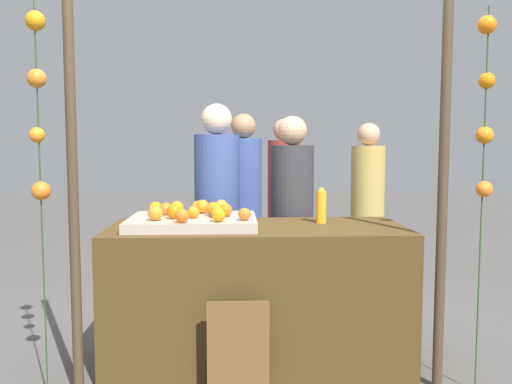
{
  "coord_description": "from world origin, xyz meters",
  "views": [
    {
      "loc": [
        -0.15,
        -3.36,
        1.38
      ],
      "look_at": [
        0.0,
        0.15,
        1.06
      ],
      "focal_mm": 38.31,
      "sensor_mm": 36.0,
      "label": 1
    }
  ],
  "objects": [
    {
      "name": "orange_12",
      "position": [
        -0.25,
        -0.04,
        0.96
      ],
      "size": [
        0.08,
        0.08,
        0.08
      ],
      "primitive_type": "sphere",
      "color": "orange",
      "rests_on": "orange_tray"
    },
    {
      "name": "garland_strand_right",
      "position": [
        1.2,
        -0.49,
        1.57
      ],
      "size": [
        0.11,
        0.1,
        2.1
      ],
      "color": "#2D4C23",
      "rests_on": "ground_plane"
    },
    {
      "name": "garland_strand_left",
      "position": [
        -1.15,
        -0.49,
        1.57
      ],
      "size": [
        0.1,
        0.11,
        2.1
      ],
      "color": "#2D4C23",
      "rests_on": "ground_plane"
    },
    {
      "name": "orange_7",
      "position": [
        -0.61,
        -0.15,
        0.97
      ],
      "size": [
        0.09,
        0.09,
        0.09
      ],
      "primitive_type": "sphere",
      "color": "orange",
      "rests_on": "orange_tray"
    },
    {
      "name": "orange_9",
      "position": [
        -0.2,
        0.01,
        0.96
      ],
      "size": [
        0.08,
        0.08,
        0.08
      ],
      "primitive_type": "sphere",
      "color": "orange",
      "rests_on": "orange_tray"
    },
    {
      "name": "orange_3",
      "position": [
        -0.64,
        0.12,
        0.96
      ],
      "size": [
        0.08,
        0.08,
        0.08
      ],
      "primitive_type": "sphere",
      "color": "orange",
      "rests_on": "orange_tray"
    },
    {
      "name": "orange_0",
      "position": [
        -0.44,
        -0.25,
        0.96
      ],
      "size": [
        0.08,
        0.08,
        0.08
      ],
      "primitive_type": "sphere",
      "color": "orange",
      "rests_on": "orange_tray"
    },
    {
      "name": "crowd_person_1",
      "position": [
        0.37,
        2.26,
        0.76
      ],
      "size": [
        0.33,
        0.33,
        1.63
      ],
      "color": "maroon",
      "rests_on": "ground_plane"
    },
    {
      "name": "orange_4",
      "position": [
        -0.23,
        0.22,
        0.96
      ],
      "size": [
        0.08,
        0.08,
        0.08
      ],
      "primitive_type": "sphere",
      "color": "orange",
      "rests_on": "orange_tray"
    },
    {
      "name": "canopy_post_right",
      "position": [
        1.0,
        -0.44,
        1.09
      ],
      "size": [
        0.06,
        0.06,
        2.18
      ],
      "primitive_type": "cylinder",
      "color": "#473828",
      "rests_on": "ground_plane"
    },
    {
      "name": "orange_tray",
      "position": [
        -0.4,
        -0.0,
        0.89
      ],
      "size": [
        0.78,
        0.61,
        0.06
      ],
      "primitive_type": "cube",
      "color": "#B2AD99",
      "rests_on": "stall_counter"
    },
    {
      "name": "orange_14",
      "position": [
        -0.57,
        0.1,
        0.96
      ],
      "size": [
        0.08,
        0.08,
        0.08
      ],
      "primitive_type": "sphere",
      "color": "orange",
      "rests_on": "orange_tray"
    },
    {
      "name": "canopy_post_left",
      "position": [
        -1.0,
        -0.44,
        1.09
      ],
      "size": [
        0.06,
        0.06,
        2.18
      ],
      "primitive_type": "cylinder",
      "color": "#473828",
      "rests_on": "ground_plane"
    },
    {
      "name": "orange_8",
      "position": [
        -0.38,
        0.24,
        0.96
      ],
      "size": [
        0.08,
        0.08,
        0.08
      ],
      "primitive_type": "sphere",
      "color": "orange",
      "rests_on": "orange_tray"
    },
    {
      "name": "vendor_right",
      "position": [
        0.29,
        0.61,
        0.73
      ],
      "size": [
        0.32,
        0.32,
        1.57
      ],
      "color": "#333338",
      "rests_on": "ground_plane"
    },
    {
      "name": "orange_10",
      "position": [
        -0.5,
        -0.08,
        0.97
      ],
      "size": [
        0.09,
        0.09,
        0.09
      ],
      "primitive_type": "sphere",
      "color": "orange",
      "rests_on": "orange_tray"
    },
    {
      "name": "orange_5",
      "position": [
        -0.27,
        0.04,
        0.97
      ],
      "size": [
        0.09,
        0.09,
        0.09
      ],
      "primitive_type": "sphere",
      "color": "orange",
      "rests_on": "orange_tray"
    },
    {
      "name": "ground_plane",
      "position": [
        0.0,
        0.0,
        0.0
      ],
      "size": [
        24.0,
        24.0,
        0.0
      ],
      "primitive_type": "plane",
      "color": "#565451"
    },
    {
      "name": "crowd_person_0",
      "position": [
        1.12,
        1.7,
        0.73
      ],
      "size": [
        0.31,
        0.31,
        1.57
      ],
      "color": "tan",
      "rests_on": "ground_plane"
    },
    {
      "name": "orange_1",
      "position": [
        -0.23,
        -0.22,
        0.96
      ],
      "size": [
        0.08,
        0.08,
        0.08
      ],
      "primitive_type": "sphere",
      "color": "orange",
      "rests_on": "orange_tray"
    },
    {
      "name": "juice_bottle",
      "position": [
        0.42,
        0.11,
        0.97
      ],
      "size": [
        0.07,
        0.07,
        0.23
      ],
      "color": "gold",
      "rests_on": "stall_counter"
    },
    {
      "name": "crowd_person_2",
      "position": [
        -0.05,
        1.54,
        0.76
      ],
      "size": [
        0.33,
        0.33,
        1.64
      ],
      "color": "#384C8C",
      "rests_on": "ground_plane"
    },
    {
      "name": "orange_11",
      "position": [
        -0.51,
        0.17,
        0.96
      ],
      "size": [
        0.08,
        0.08,
        0.08
      ],
      "primitive_type": "sphere",
      "color": "orange",
      "rests_on": "orange_tray"
    },
    {
      "name": "vendor_left",
      "position": [
        -0.27,
        0.66,
        0.77
      ],
      "size": [
        0.33,
        0.33,
        1.66
      ],
      "color": "#384C8C",
      "rests_on": "ground_plane"
    },
    {
      "name": "orange_2",
      "position": [
        -0.39,
        -0.06,
        0.96
      ],
      "size": [
        0.07,
        0.07,
        0.07
      ],
      "primitive_type": "sphere",
      "color": "orange",
      "rests_on": "orange_tray"
    },
    {
      "name": "chalkboard_sign",
      "position": [
        -0.12,
        -0.53,
        0.27
      ],
      "size": [
        0.33,
        0.03,
        0.56
      ],
      "color": "brown",
      "rests_on": "ground_plane"
    },
    {
      "name": "orange_13",
      "position": [
        -0.35,
        0.17,
        0.97
      ],
      "size": [
        0.09,
        0.09,
        0.09
      ],
      "primitive_type": "sphere",
      "color": "orange",
      "rests_on": "orange_tray"
    },
    {
      "name": "stall_counter",
      "position": [
        0.0,
        0.0,
        0.43
      ],
      "size": [
        1.84,
        0.79,
        0.86
      ],
      "primitive_type": "cube",
      "color": "#4C3819",
      "rests_on": "ground_plane"
    },
    {
      "name": "orange_6",
      "position": [
        -0.08,
        -0.17,
        0.96
      ],
      "size": [
        0.07,
        0.07,
        0.07
      ],
      "primitive_type": "sphere",
      "color": "orange",
      "rests_on": "orange_tray"
    }
  ]
}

